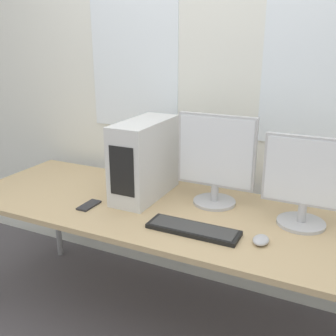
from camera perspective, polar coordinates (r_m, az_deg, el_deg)
name	(u,v)px	position (r m, az deg, el deg)	size (l,w,h in m)	color
wall_back	(220,75)	(2.33, 7.51, 13.28)	(8.00, 0.07, 2.70)	silver
desk	(181,218)	(2.03, 1.89, -7.29)	(2.42, 0.80, 0.71)	tan
pc_tower	(145,159)	(2.14, -3.40, 1.31)	(0.20, 0.47, 0.42)	silver
monitor_main	(216,159)	(2.03, 6.97, 1.23)	(0.41, 0.22, 0.48)	#B7B7BC
monitor_right_near	(306,182)	(1.90, 19.35, -1.87)	(0.39, 0.22, 0.43)	#B7B7BC
keyboard	(193,229)	(1.81, 3.68, -8.86)	(0.43, 0.13, 0.02)	black
mouse	(261,240)	(1.76, 13.33, -10.13)	(0.07, 0.10, 0.03)	#B2B2B7
cell_phone	(89,205)	(2.11, -11.39, -5.32)	(0.06, 0.14, 0.01)	#232328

